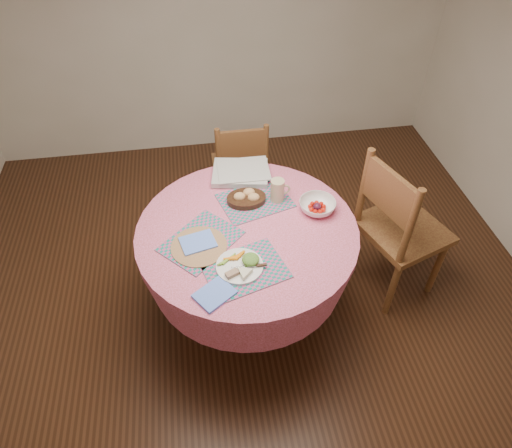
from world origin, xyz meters
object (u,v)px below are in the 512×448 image
Objects in this scene: dinner_plate at (241,266)px; fruit_bowl at (317,206)px; bread_bowl at (247,198)px; wicker_trivet at (199,247)px; latte_mug at (278,190)px; dining_table at (248,253)px; chair_right at (397,227)px; chair_back at (241,167)px.

fruit_bowl is at bearing 37.07° from dinner_plate.
fruit_bowl is (0.39, -0.14, -0.00)m from bread_bowl.
fruit_bowl reaches higher than wicker_trivet.
latte_mug reaches higher than dinner_plate.
dining_table is at bearing 76.10° from dinner_plate.
wicker_trivet is at bearing -164.76° from fruit_bowl.
chair_right is at bearing 7.91° from wicker_trivet.
latte_mug reaches higher than fruit_bowl.
wicker_trivet is at bearing -147.09° from latte_mug.
wicker_trivet is (-0.27, -0.10, 0.20)m from dining_table.
wicker_trivet is 0.72m from fruit_bowl.
wicker_trivet is at bearing -132.85° from bread_bowl.
bread_bowl is at bearing 176.35° from latte_mug.
chair_back reaches higher than dinner_plate.
dinner_plate reaches higher than dining_table.
dining_table is 0.40m from latte_mug.
bread_bowl is (0.10, 0.51, 0.01)m from dinner_plate.
dinner_plate is 0.61m from fruit_bowl.
chair_back is (-0.86, 0.89, -0.09)m from chair_right.
fruit_bowl is (0.49, 0.37, 0.01)m from dinner_plate.
dining_table is 0.36m from dinner_plate.
chair_right is at bearing -2.11° from fruit_bowl.
latte_mug is at bearing 99.93° from chair_back.
dinner_plate is 0.57m from latte_mug.
chair_right is 4.60× the size of bread_bowl.
dining_table is 5.57× the size of fruit_bowl.
chair_back is 0.84m from latte_mug.
dinner_plate is (-0.16, -1.24, 0.31)m from chair_back.
dining_table is 0.49m from fruit_bowl.
dinner_plate is at bearing 89.64° from chair_right.
chair_right is at bearing 4.22° from dining_table.
chair_right reaches higher than dinner_plate.
latte_mug is at bearing 32.91° from wicker_trivet.
bread_bowl reaches higher than dining_table.
chair_right reaches higher than latte_mug.
fruit_bowl is (0.33, -0.87, 0.32)m from chair_back.
latte_mug is at bearing 148.93° from fruit_bowl.
wicker_trivet is at bearing -159.91° from dining_table.
dining_table is 0.32m from bread_bowl.
latte_mug reaches higher than dining_table.
chair_back is 1.29m from dinner_plate.
bread_bowl is at bearing 85.88° from chair_back.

